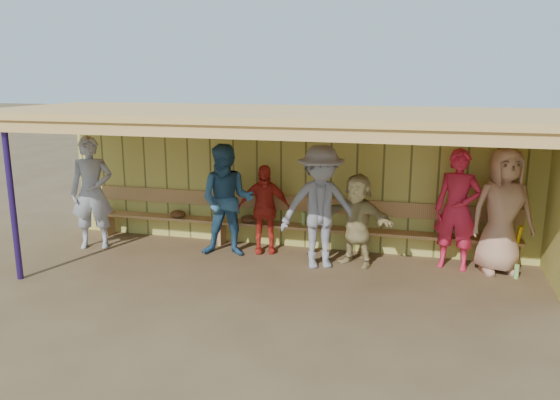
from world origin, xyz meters
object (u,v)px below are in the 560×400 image
object	(u,v)px
player_g	(457,210)
player_h	(502,211)
bench	(291,220)
player_e	(320,207)
player_a	(92,193)
player_f	(357,220)
player_c	(227,201)
player_d	(264,209)

from	to	relation	value
player_g	player_h	bearing A→B (deg)	12.30
player_h	bench	bearing A→B (deg)	158.88
player_e	player_g	xyz separation A→B (m)	(2.08, 0.49, -0.03)
player_a	bench	size ratio (longest dim) A/B	0.26
player_a	player_e	distance (m)	4.07
player_f	bench	distance (m)	1.35
player_c	player_e	bearing A→B (deg)	-15.15
player_d	player_f	world-z (taller)	player_d
player_a	player_f	bearing A→B (deg)	-19.12
player_f	bench	bearing A→B (deg)	179.00
player_e	player_h	size ratio (longest dim) A/B	1.00
player_d	player_e	bearing A→B (deg)	-42.20
player_a	player_f	distance (m)	4.64
player_d	player_g	bearing A→B (deg)	-17.78
player_e	player_a	bearing A→B (deg)	158.37
player_e	player_g	size ratio (longest dim) A/B	1.03
player_f	player_c	bearing A→B (deg)	-154.90
player_a	player_d	xyz separation A→B (m)	(3.00, 0.52, -0.23)
player_d	player_e	world-z (taller)	player_e
bench	player_d	bearing A→B (deg)	-143.41
player_c	player_f	distance (m)	2.19
player_a	player_c	distance (m)	2.45
player_e	player_g	world-z (taller)	player_e
player_c	player_e	distance (m)	1.64
player_a	player_c	xyz separation A→B (m)	(2.45, 0.21, -0.04)
player_c	player_h	world-z (taller)	player_h
player_d	bench	xyz separation A→B (m)	(0.41, 0.31, -0.24)
player_d	player_f	size ratio (longest dim) A/B	1.03
player_e	player_f	distance (m)	0.65
player_d	player_h	xyz separation A→B (m)	(3.82, 0.00, 0.21)
player_a	player_d	distance (m)	3.05
player_a	player_e	bearing A→B (deg)	-22.16
player_h	bench	xyz separation A→B (m)	(-3.41, 0.31, -0.45)
player_d	player_h	distance (m)	3.82
player_a	bench	world-z (taller)	player_a
player_h	bench	distance (m)	3.45
player_g	player_a	bearing A→B (deg)	-162.86
player_c	player_g	world-z (taller)	player_g
player_a	player_e	world-z (taller)	player_a
player_d	player_g	size ratio (longest dim) A/B	0.80
bench	player_a	bearing A→B (deg)	-166.37
player_g	player_d	bearing A→B (deg)	-167.70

